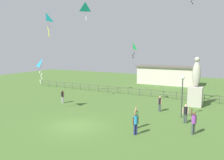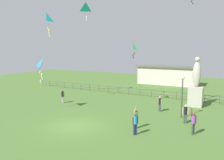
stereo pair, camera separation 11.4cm
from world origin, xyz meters
name	(u,v)px [view 1 (the left image)]	position (x,y,z in m)	size (l,w,h in m)	color
ground_plane	(76,126)	(0.00, 0.00, 0.00)	(80.00, 80.00, 0.00)	#476B2D
statue_monument	(196,90)	(7.98, 11.70, 1.89)	(1.52, 1.52, 5.57)	#B2AD9E
lamppost	(182,87)	(7.41, 6.51, 2.94)	(0.36, 0.36, 3.99)	#38383D
person_0	(186,112)	(8.02, 5.02, 0.96)	(0.50, 0.31, 1.66)	#3F4C47
person_1	(136,117)	(4.70, 1.87, 0.94)	(0.30, 0.51, 1.88)	brown
person_2	(62,96)	(-6.28, 5.73, 0.90)	(0.47, 0.29, 1.56)	#99999E
person_3	(136,122)	(5.15, 0.56, 0.97)	(0.35, 0.42, 1.68)	navy
person_4	(194,121)	(8.98, 2.64, 1.03)	(0.45, 0.44, 2.04)	#3F4C47
person_5	(160,103)	(5.04, 7.59, 0.91)	(0.44, 0.29, 1.59)	#3F4C47
kite_0	(46,19)	(-7.51, 4.78, 9.83)	(1.05, 0.83, 2.66)	#19B2B2
kite_2	(43,64)	(-5.62, 2.15, 4.91)	(1.11, 0.95, 2.56)	#198CD1
kite_3	(85,7)	(-6.61, 11.31, 12.08)	(1.38, 1.28, 2.32)	#19B2B2
kite_4	(133,46)	(1.33, 9.06, 6.76)	(0.95, 1.10, 1.89)	#1EB759
waterfront_railing	(134,91)	(-0.36, 14.00, 0.63)	(36.02, 0.06, 0.95)	#4C4742
pavilion_building	(166,75)	(1.13, 26.00, 1.74)	(10.81, 4.15, 3.43)	beige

